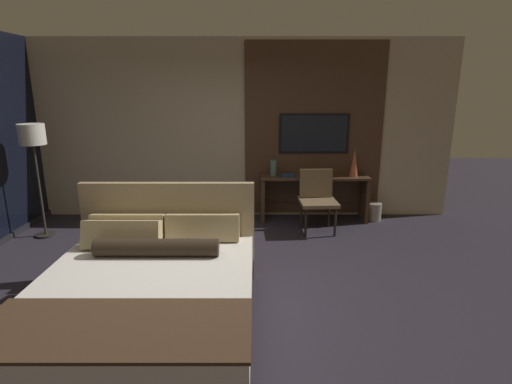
{
  "coord_description": "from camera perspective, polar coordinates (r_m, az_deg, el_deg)",
  "views": [
    {
      "loc": [
        0.47,
        -3.78,
        2.07
      ],
      "look_at": [
        0.45,
        0.83,
        0.85
      ],
      "focal_mm": 28.0,
      "sensor_mm": 36.0,
      "label": 1
    }
  ],
  "objects": [
    {
      "name": "floor_lamp",
      "position": [
        6.21,
        -29.01,
        6.1
      ],
      "size": [
        0.34,
        0.34,
        1.59
      ],
      "color": "#282623",
      "rests_on": "ground_plane"
    },
    {
      "name": "desk_chair",
      "position": [
        5.91,
        8.95,
        -0.44
      ],
      "size": [
        0.55,
        0.55,
        0.89
      ],
      "rotation": [
        0.0,
        0.0,
        0.06
      ],
      "color": "brown",
      "rests_on": "ground_plane"
    },
    {
      "name": "book",
      "position": [
        6.2,
        4.79,
        2.4
      ],
      "size": [
        0.24,
        0.18,
        0.03
      ],
      "color": "navy",
      "rests_on": "desk"
    },
    {
      "name": "tv",
      "position": [
        6.41,
        8.5,
        8.27
      ],
      "size": [
        1.09,
        0.04,
        0.62
      ],
      "color": "black"
    },
    {
      "name": "waste_bin",
      "position": [
        6.64,
        16.77,
        -2.72
      ],
      "size": [
        0.22,
        0.22,
        0.28
      ],
      "color": "gray",
      "rests_on": "ground_plane"
    },
    {
      "name": "vase_short",
      "position": [
        6.21,
        2.72,
        3.47
      ],
      "size": [
        0.1,
        0.1,
        0.24
      ],
      "color": "#4C706B",
      "rests_on": "desk"
    },
    {
      "name": "bed",
      "position": [
        3.73,
        -15.12,
        -14.02
      ],
      "size": [
        1.86,
        2.16,
        1.09
      ],
      "color": "#33281E",
      "rests_on": "ground_plane"
    },
    {
      "name": "desk",
      "position": [
        6.39,
        8.44,
        0.33
      ],
      "size": [
        1.68,
        0.46,
        0.73
      ],
      "color": "#422D1E",
      "rests_on": "ground_plane"
    },
    {
      "name": "ground_plane",
      "position": [
        4.34,
        -6.22,
        -13.79
      ],
      "size": [
        16.0,
        16.0,
        0.0
      ],
      "primitive_type": "plane",
      "color": "#28232D"
    },
    {
      "name": "vase_tall",
      "position": [
        6.33,
        14.09,
        4.16
      ],
      "size": [
        0.13,
        0.13,
        0.44
      ],
      "color": "#B2563D",
      "rests_on": "desk"
    },
    {
      "name": "wall_back_tv_panel",
      "position": [
        6.42,
        -2.44,
        8.82
      ],
      "size": [
        7.2,
        0.09,
        2.8
      ],
      "color": "#BCAD8E",
      "rests_on": "ground_plane"
    }
  ]
}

